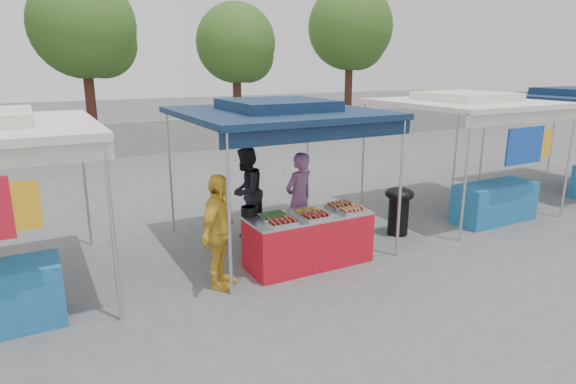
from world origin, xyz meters
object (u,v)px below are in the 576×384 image
vendor_table (309,239)px  customer_person (219,232)px  helper_man (246,191)px  cooking_pot (249,211)px  wok_burner (399,207)px  vendor_woman (299,199)px

vendor_table → customer_person: 1.61m
vendor_table → helper_man: helper_man is taller
vendor_table → cooking_pot: (-0.86, 0.38, 0.50)m
wok_burner → customer_person: bearing=175.3°
cooking_pot → customer_person: customer_person is taller
vendor_table → cooking_pot: bearing=156.1°
cooking_pot → vendor_table: bearing=-23.9°
helper_man → vendor_woman: bearing=80.3°
vendor_table → wok_burner: bearing=10.7°
vendor_table → wok_burner: (2.23, 0.42, 0.12)m
cooking_pot → wok_burner: cooking_pot is taller
cooking_pot → helper_man: 1.53m
vendor_woman → customer_person: 2.08m
cooking_pot → wok_burner: size_ratio=0.27×
vendor_table → helper_man: bearing=99.4°
cooking_pot → vendor_woman: (1.17, 0.47, -0.08)m
wok_burner → customer_person: 3.82m
vendor_table → wok_burner: size_ratio=2.16×
vendor_woman → vendor_table: bearing=53.7°
wok_burner → vendor_woman: (-1.92, 0.43, 0.29)m
vendor_woman → helper_man: (-0.60, 0.95, -0.00)m
vendor_table → helper_man: size_ratio=1.19×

